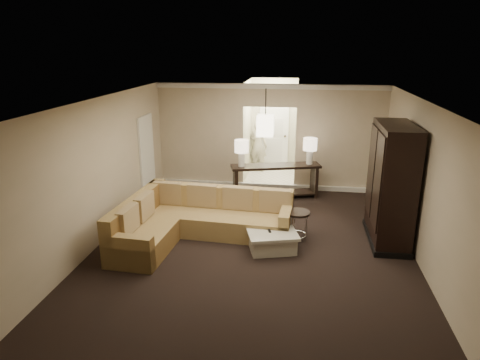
% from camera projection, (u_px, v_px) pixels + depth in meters
% --- Properties ---
extents(ground, '(8.00, 8.00, 0.00)m').
position_uv_depth(ground, '(251.00, 254.00, 7.99)').
color(ground, black).
rests_on(ground, ground).
extents(wall_back, '(6.00, 0.04, 2.80)m').
position_uv_depth(wall_back, '(269.00, 137.00, 11.34)').
color(wall_back, beige).
rests_on(wall_back, ground).
extents(wall_front, '(6.00, 0.04, 2.80)m').
position_uv_depth(wall_front, '(200.00, 321.00, 3.79)').
color(wall_front, beige).
rests_on(wall_front, ground).
extents(wall_left, '(0.04, 8.00, 2.80)m').
position_uv_depth(wall_left, '(92.00, 176.00, 7.97)').
color(wall_left, beige).
rests_on(wall_left, ground).
extents(wall_right, '(0.04, 8.00, 2.80)m').
position_uv_depth(wall_right, '(429.00, 191.00, 7.16)').
color(wall_right, beige).
rests_on(wall_right, ground).
extents(ceiling, '(6.00, 8.00, 0.02)m').
position_uv_depth(ceiling, '(252.00, 104.00, 7.14)').
color(ceiling, white).
rests_on(ceiling, wall_back).
extents(crown_molding, '(6.00, 0.10, 0.12)m').
position_uv_depth(crown_molding, '(270.00, 86.00, 10.89)').
color(crown_molding, white).
rests_on(crown_molding, wall_back).
extents(baseboard, '(6.00, 0.10, 0.12)m').
position_uv_depth(baseboard, '(268.00, 186.00, 11.70)').
color(baseboard, white).
rests_on(baseboard, ground).
extents(side_door, '(0.05, 0.90, 2.10)m').
position_uv_depth(side_door, '(147.00, 157.00, 10.72)').
color(side_door, white).
rests_on(side_door, ground).
extents(foyer, '(1.44, 2.02, 2.80)m').
position_uv_depth(foyer, '(273.00, 131.00, 12.64)').
color(foyer, white).
rests_on(foyer, ground).
extents(sectional_sofa, '(3.25, 2.54, 0.93)m').
position_uv_depth(sectional_sofa, '(194.00, 221.00, 8.58)').
color(sectional_sofa, brown).
rests_on(sectional_sofa, ground).
extents(coffee_table, '(1.13, 1.13, 0.39)m').
position_uv_depth(coffee_table, '(271.00, 239.00, 8.21)').
color(coffee_table, beige).
rests_on(coffee_table, ground).
extents(console_table, '(2.29, 1.09, 0.87)m').
position_uv_depth(console_table, '(275.00, 178.00, 10.82)').
color(console_table, black).
rests_on(console_table, ground).
extents(armoire, '(0.70, 1.63, 2.34)m').
position_uv_depth(armoire, '(391.00, 187.00, 8.25)').
color(armoire, black).
rests_on(armoire, ground).
extents(drink_table, '(0.48, 0.48, 0.61)m').
position_uv_depth(drink_table, '(297.00, 220.00, 8.47)').
color(drink_table, black).
rests_on(drink_table, ground).
extents(table_lamp_left, '(0.35, 0.35, 0.66)m').
position_uv_depth(table_lamp_left, '(242.00, 149.00, 10.48)').
color(table_lamp_left, white).
rests_on(table_lamp_left, console_table).
extents(table_lamp_right, '(0.35, 0.35, 0.66)m').
position_uv_depth(table_lamp_right, '(310.00, 147.00, 10.69)').
color(table_lamp_right, white).
rests_on(table_lamp_right, console_table).
extents(pendant_light, '(0.38, 0.38, 1.09)m').
position_uv_depth(pendant_light, '(265.00, 125.00, 9.95)').
color(pendant_light, black).
rests_on(pendant_light, ceiling).
extents(person, '(0.72, 0.57, 1.73)m').
position_uv_depth(person, '(258.00, 143.00, 13.07)').
color(person, beige).
rests_on(person, ground).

